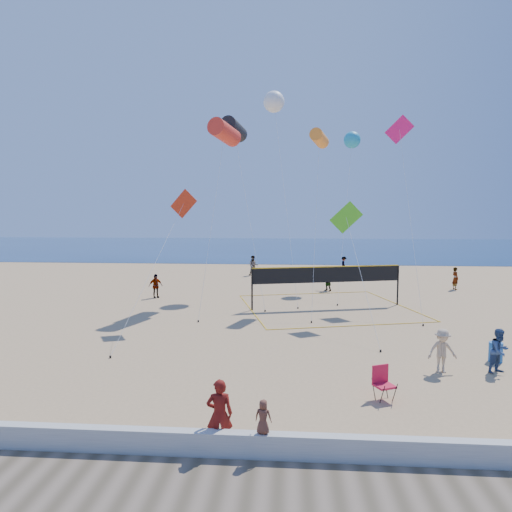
# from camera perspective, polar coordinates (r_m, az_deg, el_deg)

# --- Properties ---
(ground) EXTENTS (120.00, 120.00, 0.00)m
(ground) POSITION_cam_1_polar(r_m,az_deg,el_deg) (14.56, 4.55, -18.11)
(ground) COLOR tan
(ground) RESTS_ON ground
(ocean) EXTENTS (140.00, 50.00, 0.03)m
(ocean) POSITION_cam_1_polar(r_m,az_deg,el_deg) (75.56, 4.43, 1.10)
(ocean) COLOR #102A4C
(ocean) RESTS_ON ground
(seawall) EXTENTS (32.00, 0.30, 0.60)m
(seawall) POSITION_cam_1_polar(r_m,az_deg,el_deg) (11.73, 4.60, -22.65)
(seawall) COLOR silver
(seawall) RESTS_ON ground
(woman) EXTENTS (0.70, 0.51, 1.78)m
(woman) POSITION_cam_1_polar(r_m,az_deg,el_deg) (11.86, -4.58, -19.14)
(woman) COLOR maroon
(woman) RESTS_ON ground
(toddler) EXTENTS (0.44, 0.32, 0.82)m
(toddler) POSITION_cam_1_polar(r_m,az_deg,el_deg) (11.42, 0.90, -19.45)
(toddler) COLOR brown
(toddler) RESTS_ON seawall
(bystander_a) EXTENTS (0.99, 0.91, 1.63)m
(bystander_a) POSITION_cam_1_polar(r_m,az_deg,el_deg) (19.05, 28.15, -10.41)
(bystander_a) COLOR navy
(bystander_a) RESTS_ON ground
(bystander_b) EXTENTS (1.08, 0.67, 1.61)m
(bystander_b) POSITION_cam_1_polar(r_m,az_deg,el_deg) (18.23, 22.25, -10.90)
(bystander_b) COLOR tan
(bystander_b) RESTS_ON ground
(far_person_0) EXTENTS (1.01, 0.88, 1.64)m
(far_person_0) POSITION_cam_1_polar(r_m,az_deg,el_deg) (31.79, -12.45, -3.68)
(far_person_0) COLOR gray
(far_person_0) RESTS_ON ground
(far_person_1) EXTENTS (1.29, 1.35, 1.53)m
(far_person_1) POSITION_cam_1_polar(r_m,az_deg,el_deg) (34.20, 8.98, -3.06)
(far_person_1) COLOR gray
(far_person_1) RESTS_ON ground
(far_person_2) EXTENTS (0.53, 0.69, 1.70)m
(far_person_2) POSITION_cam_1_polar(r_m,az_deg,el_deg) (37.44, 23.65, -2.59)
(far_person_2) COLOR gray
(far_person_2) RESTS_ON ground
(far_person_3) EXTENTS (0.94, 0.76, 1.84)m
(far_person_3) POSITION_cam_1_polar(r_m,az_deg,el_deg) (41.91, -0.33, -1.20)
(far_person_3) COLOR gray
(far_person_3) RESTS_ON ground
(far_person_4) EXTENTS (0.75, 1.07, 1.51)m
(far_person_4) POSITION_cam_1_polar(r_m,az_deg,el_deg) (45.22, 10.93, -1.02)
(far_person_4) COLOR gray
(far_person_4) RESTS_ON ground
(camp_chair) EXTENTS (0.74, 0.84, 1.18)m
(camp_chair) POSITION_cam_1_polar(r_m,az_deg,el_deg) (15.23, 15.53, -14.77)
(camp_chair) COLOR red
(camp_chair) RESTS_ON ground
(trash_barrel) EXTENTS (0.66, 0.66, 0.77)m
(trash_barrel) POSITION_cam_1_polar(r_m,az_deg,el_deg) (20.44, 27.77, -10.58)
(trash_barrel) COLOR #1A5CAD
(trash_barrel) RESTS_ON ground
(volleyball_net) EXTENTS (11.54, 11.43, 2.54)m
(volleyball_net) POSITION_cam_1_polar(r_m,az_deg,el_deg) (28.16, 8.89, -2.87)
(volleyball_net) COLOR black
(volleyball_net) RESTS_ON ground
(kite_0) EXTENTS (1.90, 7.05, 11.55)m
(kite_0) POSITION_cam_1_polar(r_m,az_deg,el_deg) (29.73, -3.94, 15.15)
(kite_0) COLOR red
(kite_0) RESTS_ON ground
(kite_1) EXTENTS (3.19, 5.87, 12.00)m
(kite_1) POSITION_cam_1_polar(r_m,az_deg,el_deg) (31.47, -2.77, 15.52)
(kite_1) COLOR black
(kite_1) RESTS_ON ground
(kite_2) EXTENTS (1.36, 6.67, 10.96)m
(kite_2) POSITION_cam_1_polar(r_m,az_deg,el_deg) (29.71, 7.92, 14.34)
(kite_2) COLOR orange
(kite_2) RESTS_ON ground
(kite_3) EXTENTS (2.36, 6.65, 7.04)m
(kite_3) POSITION_cam_1_polar(r_m,az_deg,el_deg) (23.99, -9.44, 5.63)
(kite_3) COLOR red
(kite_3) RESTS_ON ground
(kite_4) EXTENTS (1.78, 5.87, 6.41)m
(kite_4) POSITION_cam_1_polar(r_m,az_deg,el_deg) (24.53, 11.35, 4.18)
(kite_4) COLOR green
(kite_4) RESTS_ON ground
(kite_5) EXTENTS (1.83, 7.58, 12.09)m
(kite_5) POSITION_cam_1_polar(r_m,az_deg,el_deg) (31.63, 17.60, 13.91)
(kite_5) COLOR #F5176E
(kite_5) RESTS_ON ground
(kite_6) EXTENTS (2.81, 9.02, 14.89)m
(kite_6) POSITION_cam_1_polar(r_m,az_deg,el_deg) (36.25, 2.25, 18.69)
(kite_6) COLOR white
(kite_6) RESTS_ON ground
(kite_7) EXTENTS (2.56, 9.53, 12.16)m
(kite_7) POSITION_cam_1_polar(r_m,az_deg,el_deg) (37.89, 11.92, 14.00)
(kite_7) COLOR #219CC5
(kite_7) RESTS_ON ground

